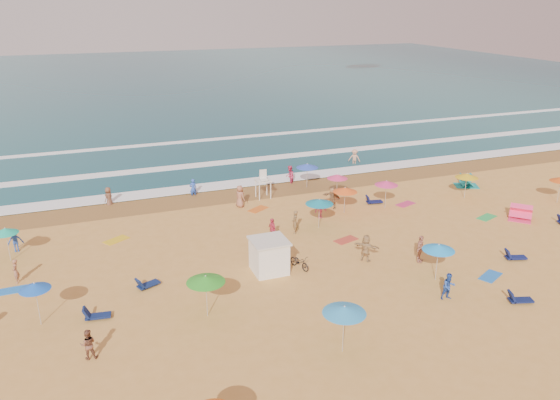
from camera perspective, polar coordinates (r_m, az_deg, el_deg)
name	(u,v)px	position (r m, az deg, el deg)	size (l,w,h in m)	color
ground	(296,252)	(36.52, 1.64, -5.48)	(220.00, 220.00, 0.00)	gold
ocean	(139,83)	(116.19, -14.49, 11.79)	(220.00, 140.00, 0.18)	#0C4756
wet_sand	(241,193)	(47.44, -4.05, 0.68)	(220.00, 220.00, 0.00)	olive
surf_foam	(216,165)	(55.52, -6.68, 3.63)	(200.00, 18.70, 0.05)	white
cabana	(269,257)	(33.67, -1.15, -5.93)	(2.00, 2.00, 2.00)	white
cabana_roof	(269,241)	(33.21, -1.16, -4.29)	(2.20, 2.20, 0.12)	silver
bicycle	(299,262)	(34.28, 2.04, -6.49)	(0.58, 1.67, 0.88)	black
lifeguard_stand	(263,186)	(46.00, -1.77, 1.47)	(1.20, 1.20, 2.10)	white
beach_umbrellas	(317,221)	(35.96, 3.84, -2.25)	(55.65, 29.29, 0.80)	#DA4F12
loungers	(405,261)	(35.90, 12.90, -6.20)	(40.64, 21.44, 0.34)	#0F1D4D
towels	(295,264)	(34.90, 1.56, -6.74)	(47.38, 25.86, 0.03)	red
popup_tents	(492,194)	(48.72, 21.26, 0.58)	(3.70, 10.25, 1.20)	#FA376F
beachgoers	(269,215)	(40.41, -1.11, -1.62)	(33.31, 26.46, 2.09)	#A3654B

